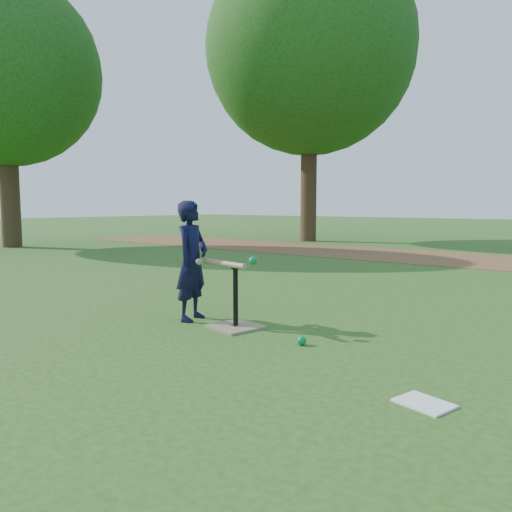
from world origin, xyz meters
The scene contains 9 objects.
ground centered at (0.00, 0.00, 0.00)m, with size 80.00×80.00×0.00m, color #285116.
dirt_strip centered at (0.00, 7.50, 0.01)m, with size 24.00×3.00×0.01m, color brown.
child centered at (-0.86, 0.11, 0.59)m, with size 0.43×0.28×1.18m, color black.
wiffle_ball_ground centered at (0.49, 0.04, 0.04)m, with size 0.08×0.08×0.08m, color #0B803C.
clipboard centered at (1.72, -0.53, 0.01)m, with size 0.30×0.23×0.01m, color white.
batting_tee centered at (-0.31, 0.13, 0.11)m, with size 0.50×0.50×0.61m.
swing_action centered at (-0.39, 0.11, 0.61)m, with size 0.70×0.16×0.12m.
tree_left centered at (-6.00, 10.00, 5.87)m, with size 6.40×6.40×9.08m.
tree_back centered at (-11.00, 3.00, 4.65)m, with size 5.00×5.00×7.17m.
Camera 1 is at (2.72, -3.28, 1.14)m, focal length 35.00 mm.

